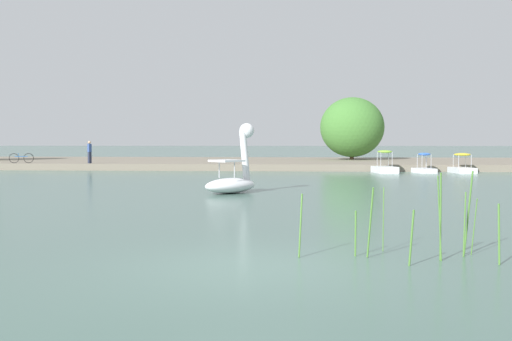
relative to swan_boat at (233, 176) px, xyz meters
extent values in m
plane|color=#47665B|center=(1.93, -14.31, -0.70)|extent=(578.35, 578.35, 0.00)
cube|color=slate|center=(1.93, 27.65, -0.45)|extent=(110.83, 19.40, 0.50)
ellipsoid|color=white|center=(-0.11, -0.12, -0.39)|extent=(2.56, 2.66, 0.62)
cylinder|color=white|center=(0.42, 0.47, 0.84)|extent=(0.56, 0.58, 2.10)
sphere|color=white|center=(0.50, 0.56, 1.88)|extent=(0.87, 0.87, 0.62)
cone|color=yellow|center=(0.67, 0.75, 1.88)|extent=(0.53, 0.53, 0.34)
cube|color=white|center=(-0.24, -0.27, 0.63)|extent=(1.52, 1.53, 0.08)
cylinder|color=silver|center=(0.12, -0.58, 0.28)|extent=(0.04, 0.04, 0.71)
cylinder|color=silver|center=(-0.59, 0.05, 0.28)|extent=(0.04, 0.04, 0.71)
cube|color=white|center=(8.42, 16.28, -0.48)|extent=(1.62, 2.52, 0.43)
ellipsoid|color=#8CCC38|center=(8.42, 16.28, 0.74)|extent=(1.12, 1.21, 0.20)
cylinder|color=#B7B7BF|center=(7.97, 16.65, 0.24)|extent=(0.04, 0.04, 1.01)
cylinder|color=#B7B7BF|center=(8.74, 16.76, 0.24)|extent=(0.04, 0.04, 1.01)
cylinder|color=#B7B7BF|center=(8.09, 15.79, 0.24)|extent=(0.04, 0.04, 1.01)
cylinder|color=#B7B7BF|center=(8.86, 15.90, 0.24)|extent=(0.04, 0.04, 1.01)
cube|color=white|center=(11.06, 16.36, -0.54)|extent=(1.47, 1.97, 0.32)
ellipsoid|color=blue|center=(11.06, 16.36, 0.57)|extent=(1.01, 1.06, 0.20)
cylinder|color=#B7B7BF|center=(10.66, 16.62, 0.10)|extent=(0.04, 0.04, 0.95)
cylinder|color=#B7B7BF|center=(11.28, 16.78, 0.10)|extent=(0.04, 0.04, 0.95)
cylinder|color=#B7B7BF|center=(10.83, 15.93, 0.10)|extent=(0.04, 0.04, 0.95)
cylinder|color=#B7B7BF|center=(11.46, 16.09, 0.10)|extent=(0.04, 0.04, 0.95)
cube|color=white|center=(13.63, 16.59, -0.52)|extent=(1.45, 2.40, 0.37)
ellipsoid|color=yellow|center=(13.63, 16.59, 0.55)|extent=(1.20, 1.32, 0.20)
cylinder|color=#B7B7BF|center=(13.15, 17.02, 0.11)|extent=(0.04, 0.04, 0.87)
cylinder|color=#B7B7BF|center=(14.00, 17.12, 0.11)|extent=(0.04, 0.04, 0.87)
cylinder|color=#B7B7BF|center=(13.26, 16.06, 0.11)|extent=(0.04, 0.04, 0.87)
cylinder|color=#B7B7BF|center=(14.11, 16.16, 0.11)|extent=(0.04, 0.04, 0.87)
cylinder|color=brown|center=(7.33, 29.42, 0.96)|extent=(0.37, 0.37, 2.32)
ellipsoid|color=#427A33|center=(7.33, 29.42, 2.71)|extent=(6.95, 6.73, 5.37)
cube|color=#23283D|center=(-13.01, 18.82, 0.22)|extent=(0.28, 0.28, 0.85)
cube|color=#334C8C|center=(-13.01, 18.82, 0.95)|extent=(0.31, 0.31, 0.61)
sphere|color=tan|center=(-13.01, 18.82, 1.36)|extent=(0.22, 0.22, 0.22)
torus|color=black|center=(-17.83, 19.04, 0.17)|extent=(0.73, 0.20, 0.74)
torus|color=black|center=(-18.87, 18.82, 0.17)|extent=(0.73, 0.20, 0.74)
cube|color=#1E59A5|center=(-18.35, 18.93, 0.29)|extent=(0.94, 0.24, 0.04)
cylinder|color=#1E59A5|center=(-18.56, 18.89, 0.39)|extent=(0.03, 0.03, 0.32)
cylinder|color=#4C7F33|center=(6.18, -13.68, -0.18)|extent=(0.04, 0.13, 1.05)
cylinder|color=#4C7F33|center=(5.89, -12.86, 0.09)|extent=(0.14, 0.13, 1.57)
cylinder|color=#4C7F33|center=(2.78, -13.30, -0.12)|extent=(0.08, 0.10, 1.16)
cylinder|color=#4C7F33|center=(5.79, -13.00, -0.11)|extent=(0.08, 0.12, 1.19)
cylinder|color=#4C7F33|center=(6.00, -12.87, -0.17)|extent=(0.10, 0.04, 1.06)
cylinder|color=#4C7F33|center=(5.25, -13.46, 0.08)|extent=(0.07, 0.15, 1.57)
cylinder|color=#4C7F33|center=(3.79, -13.15, -0.28)|extent=(0.03, 0.05, 0.85)
cylinder|color=#4C7F33|center=(4.03, -13.34, -0.05)|extent=(0.11, 0.21, 1.29)
cylinder|color=#4C7F33|center=(4.66, -13.93, -0.22)|extent=(0.09, 0.09, 0.97)
cylinder|color=#4C7F33|center=(5.23, -13.46, 0.06)|extent=(0.10, 0.04, 1.51)
cylinder|color=#4C7F33|center=(4.37, -12.56, -0.08)|extent=(0.04, 0.19, 1.23)
camera|label=1|loc=(2.79, -23.98, 1.41)|focal=41.24mm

